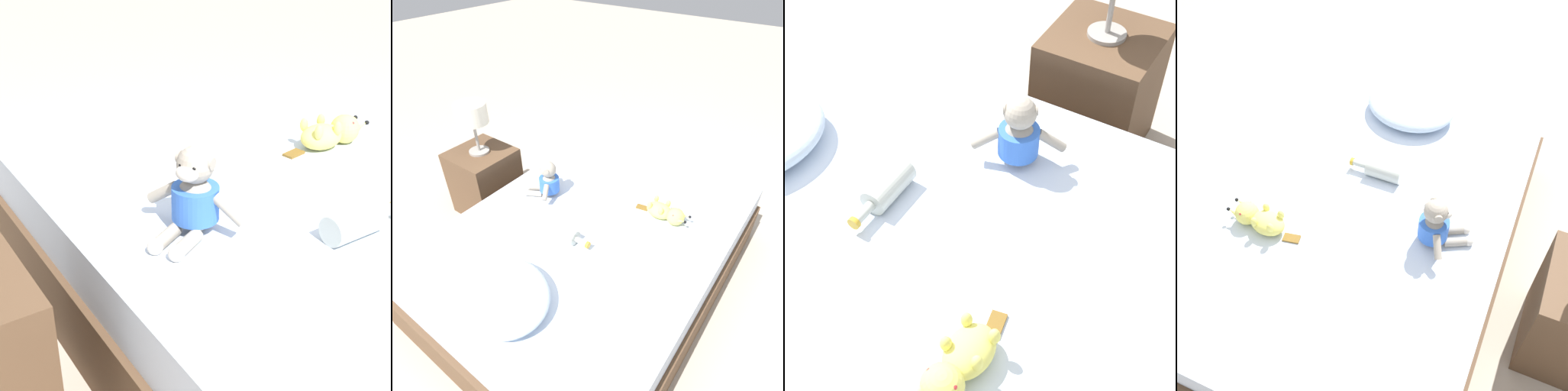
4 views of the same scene
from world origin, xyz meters
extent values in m
plane|color=#B7A893|center=(0.00, 0.00, 0.00)|extent=(16.00, 16.00, 0.00)
cube|color=brown|center=(0.00, 0.00, 0.13)|extent=(1.39, 1.90, 0.26)
cube|color=silver|center=(0.00, 0.00, 0.35)|extent=(1.35, 1.84, 0.16)
ellipsoid|color=#9E9384|center=(0.38, -0.06, 0.50)|extent=(0.14, 0.14, 0.15)
cylinder|color=blue|center=(0.38, -0.06, 0.51)|extent=(0.16, 0.16, 0.09)
sphere|color=#9E9384|center=(0.38, -0.06, 0.61)|extent=(0.10, 0.10, 0.10)
ellipsoid|color=beige|center=(0.42, -0.04, 0.61)|extent=(0.07, 0.08, 0.04)
sphere|color=black|center=(0.41, -0.03, 0.62)|extent=(0.01, 0.01, 0.01)
sphere|color=black|center=(0.43, -0.06, 0.62)|extent=(0.01, 0.01, 0.01)
cylinder|color=#9E9384|center=(0.36, -0.02, 0.63)|extent=(0.03, 0.02, 0.03)
cylinder|color=#9E9384|center=(0.40, -0.10, 0.63)|extent=(0.03, 0.02, 0.03)
cylinder|color=#9E9384|center=(0.34, 0.02, 0.51)|extent=(0.07, 0.10, 0.08)
cylinder|color=#9E9384|center=(0.43, -0.14, 0.51)|extent=(0.07, 0.10, 0.08)
cylinder|color=#9E9384|center=(0.45, 0.01, 0.45)|extent=(0.11, 0.08, 0.04)
cylinder|color=#9E9384|center=(0.48, -0.04, 0.45)|extent=(0.11, 0.08, 0.04)
sphere|color=beige|center=(0.50, 0.03, 0.45)|extent=(0.04, 0.04, 0.04)
sphere|color=beige|center=(0.53, -0.02, 0.45)|extent=(0.04, 0.04, 0.04)
ellipsoid|color=#EAE066|center=(-0.26, -0.28, 0.47)|extent=(0.16, 0.12, 0.08)
sphere|color=#EAE066|center=(-0.36, -0.27, 0.48)|extent=(0.10, 0.10, 0.10)
cone|color=#EAE066|center=(-0.40, -0.30, 0.49)|extent=(0.06, 0.03, 0.05)
sphere|color=black|center=(-0.43, -0.30, 0.50)|extent=(0.02, 0.02, 0.02)
cone|color=#EAE066|center=(-0.40, -0.24, 0.49)|extent=(0.06, 0.03, 0.05)
sphere|color=black|center=(-0.43, -0.24, 0.50)|extent=(0.02, 0.02, 0.02)
sphere|color=red|center=(-0.36, -0.30, 0.50)|extent=(0.02, 0.02, 0.02)
sphere|color=red|center=(-0.36, -0.24, 0.50)|extent=(0.02, 0.02, 0.02)
ellipsoid|color=#EAE066|center=(-0.29, -0.32, 0.51)|extent=(0.03, 0.03, 0.05)
ellipsoid|color=#EAE066|center=(-0.28, -0.24, 0.51)|extent=(0.03, 0.03, 0.05)
ellipsoid|color=#EAE066|center=(-0.21, -0.32, 0.51)|extent=(0.03, 0.03, 0.05)
ellipsoid|color=#EAE066|center=(-0.21, -0.24, 0.51)|extent=(0.03, 0.03, 0.05)
cube|color=brown|center=(-0.15, -0.29, 0.43)|extent=(0.08, 0.05, 0.01)
cylinder|color=#B7BCB2|center=(0.07, 0.19, 0.47)|extent=(0.16, 0.08, 0.08)
cylinder|color=#B7BCB2|center=(-0.05, 0.18, 0.47)|extent=(0.07, 0.03, 0.03)
camera|label=1|loc=(1.13, 1.09, 1.25)|focal=56.54mm
camera|label=2|loc=(-0.83, 1.19, 1.76)|focal=32.09mm
camera|label=3|loc=(-0.83, -0.65, 1.73)|focal=56.60mm
camera|label=4|loc=(0.62, -1.22, 2.04)|focal=44.37mm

